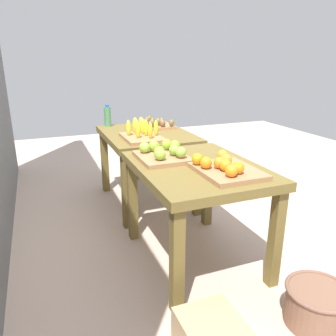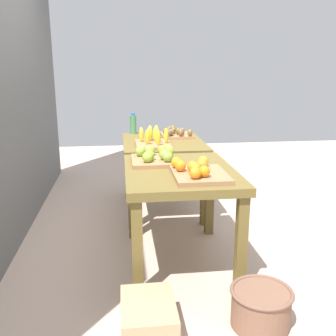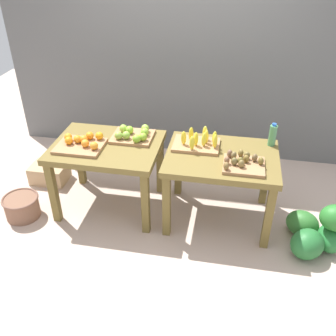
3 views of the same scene
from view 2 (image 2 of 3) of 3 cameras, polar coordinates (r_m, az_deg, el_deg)
name	(u,v)px [view 2 (image 2 of 3)]	position (r m, az deg, el deg)	size (l,w,h in m)	color
ground_plane	(170,230)	(3.59, 0.28, -9.19)	(8.00, 8.00, 0.00)	#C6AB9A
display_table_left	(180,183)	(2.85, 1.72, -2.22)	(1.04, 0.80, 0.73)	brown
display_table_right	(163,151)	(3.93, -0.74, 2.54)	(1.04, 0.80, 0.73)	brown
orange_bin	(197,171)	(2.62, 4.33, -0.50)	(0.44, 0.37, 0.11)	#A4764D
apple_bin	(155,157)	(3.01, -1.95, 1.64)	(0.40, 0.34, 0.11)	#A4764D
banana_crate	(153,141)	(3.65, -2.22, 4.06)	(0.44, 0.32, 0.17)	#A4764D
kiwi_bin	(176,134)	(4.10, 1.20, 5.09)	(0.37, 0.32, 0.10)	#A4764D
water_bottle	(133,124)	(4.31, -5.18, 6.47)	(0.07, 0.07, 0.23)	#4C8C59
watermelon_pile	(176,169)	(4.95, 1.14, -0.20)	(0.57, 0.68, 0.48)	#267534
wicker_basket	(261,307)	(2.42, 13.57, -19.32)	(0.36, 0.36, 0.23)	brown
cardboard_produce_box	(148,319)	(2.30, -2.92, -21.44)	(0.40, 0.30, 0.21)	tan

